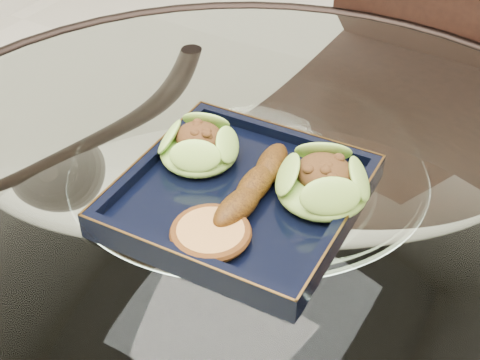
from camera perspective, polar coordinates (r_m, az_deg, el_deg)
The scene contains 7 objects.
dining_table at distance 0.95m, azimuth 0.59°, elevation -8.82°, with size 1.13×1.13×0.77m.
dining_chair at distance 1.29m, azimuth 13.00°, elevation 1.81°, with size 0.43×0.43×0.97m.
navy_plate at distance 0.81m, azimuth -0.00°, elevation -1.65°, with size 0.27×0.27×0.02m, color black.
lettuce_wrap_left at distance 0.84m, azimuth -3.55°, elevation 2.72°, with size 0.10×0.10×0.04m, color #6EAE32.
lettuce_wrap_right at distance 0.79m, azimuth 7.05°, elevation -0.42°, with size 0.11×0.11×0.04m, color olive.
roasted_plantain at distance 0.79m, azimuth 1.30°, elevation -0.39°, with size 0.16×0.03×0.03m, color #583009.
crumb_patty at distance 0.74m, azimuth -2.52°, elevation -4.63°, with size 0.08×0.08×0.01m, color #C57D41.
Camera 1 is at (0.32, -0.55, 1.30)m, focal length 50.00 mm.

